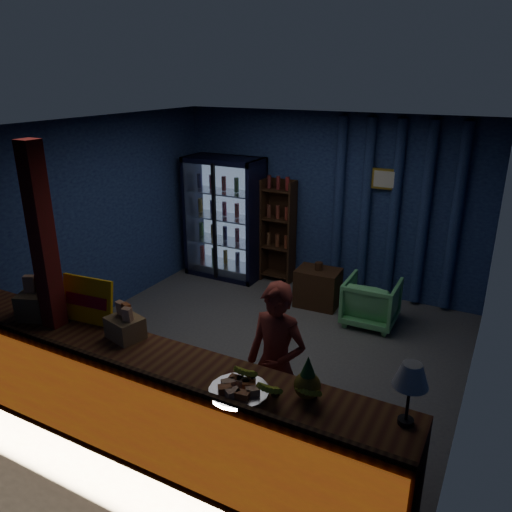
% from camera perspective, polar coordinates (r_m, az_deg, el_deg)
% --- Properties ---
extents(ground, '(4.60, 4.60, 0.00)m').
position_cam_1_polar(ground, '(6.06, 0.05, -10.52)').
color(ground, '#515154').
rests_on(ground, ground).
extents(room_walls, '(4.60, 4.60, 4.60)m').
position_cam_1_polar(room_walls, '(5.43, 0.05, 3.89)').
color(room_walls, navy).
rests_on(room_walls, ground).
extents(counter, '(4.40, 0.57, 0.99)m').
position_cam_1_polar(counter, '(4.48, -12.00, -16.05)').
color(counter, brown).
rests_on(counter, ground).
extents(support_post, '(0.16, 0.16, 2.60)m').
position_cam_1_polar(support_post, '(4.77, -22.45, -3.51)').
color(support_post, maroon).
rests_on(support_post, ground).
extents(beverage_cooler, '(1.20, 0.62, 1.90)m').
position_cam_1_polar(beverage_cooler, '(7.94, -3.33, 4.37)').
color(beverage_cooler, black).
rests_on(beverage_cooler, ground).
extents(bottle_shelf, '(0.50, 0.28, 1.60)m').
position_cam_1_polar(bottle_shelf, '(7.71, 2.65, 2.82)').
color(bottle_shelf, '#3E2613').
rests_on(bottle_shelf, ground).
extents(curtain_folds, '(1.74, 0.14, 2.50)m').
position_cam_1_polar(curtain_folds, '(7.12, 15.49, 4.86)').
color(curtain_folds, navy).
rests_on(curtain_folds, room_walls).
extents(framed_picture, '(0.36, 0.04, 0.28)m').
position_cam_1_polar(framed_picture, '(7.01, 14.55, 8.51)').
color(framed_picture, gold).
rests_on(framed_picture, room_walls).
extents(shopkeeper, '(0.55, 0.37, 1.49)m').
position_cam_1_polar(shopkeeper, '(4.37, 2.33, -12.29)').
color(shopkeeper, maroon).
rests_on(shopkeeper, ground).
extents(green_chair, '(0.67, 0.69, 0.62)m').
position_cam_1_polar(green_chair, '(6.66, 13.03, -5.11)').
color(green_chair, '#62C576').
rests_on(green_chair, ground).
extents(side_table, '(0.61, 0.46, 0.64)m').
position_cam_1_polar(side_table, '(7.04, 7.08, -3.59)').
color(side_table, '#3E2613').
rests_on(side_table, ground).
extents(yellow_sign, '(0.54, 0.16, 0.43)m').
position_cam_1_polar(yellow_sign, '(4.77, -18.70, -4.81)').
color(yellow_sign, '#FFB70D').
rests_on(yellow_sign, counter).
extents(snack_box_left, '(0.47, 0.43, 0.40)m').
position_cam_1_polar(snack_box_left, '(5.05, -23.29, -4.91)').
color(snack_box_left, olive).
rests_on(snack_box_left, counter).
extents(snack_box_centre, '(0.34, 0.31, 0.31)m').
position_cam_1_polar(snack_box_centre, '(4.44, -14.74, -7.76)').
color(snack_box_centre, olive).
rests_on(snack_box_centre, counter).
extents(pastry_tray, '(0.44, 0.44, 0.07)m').
position_cam_1_polar(pastry_tray, '(3.67, -1.97, -14.99)').
color(pastry_tray, silver).
rests_on(pastry_tray, counter).
extents(banana_bunches, '(0.71, 0.28, 0.15)m').
position_cam_1_polar(banana_bunches, '(3.64, 2.44, -14.34)').
color(banana_bunches, yellow).
rests_on(banana_bunches, counter).
extents(table_lamp, '(0.23, 0.23, 0.45)m').
position_cam_1_polar(table_lamp, '(3.35, 17.30, -13.10)').
color(table_lamp, black).
rests_on(table_lamp, counter).
extents(pineapple, '(0.19, 0.19, 0.33)m').
position_cam_1_polar(pineapple, '(3.57, 5.90, -14.09)').
color(pineapple, olive).
rests_on(pineapple, counter).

